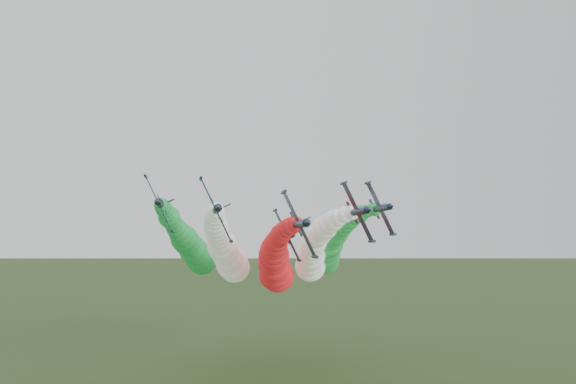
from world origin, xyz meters
name	(u,v)px	position (x,y,z in m)	size (l,w,h in m)	color
jet_lead	(276,264)	(2.52, 49.55, 28.42)	(14.80, 85.51, 21.11)	#111C33
jet_inner_left	(227,254)	(-9.01, 52.02, 30.91)	(14.48, 85.18, 20.78)	#111C33
jet_inner_right	(313,253)	(12.67, 54.47, 30.91)	(14.66, 85.37, 20.97)	#111C33
jet_outer_left	(192,248)	(-17.58, 65.33, 32.21)	(14.56, 85.26, 20.86)	#111C33
jet_outer_right	(331,248)	(19.55, 64.40, 32.04)	(14.35, 85.05, 20.65)	#111C33
jet_trail	(272,265)	(4.35, 70.89, 27.34)	(14.82, 85.52, 21.12)	#111C33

